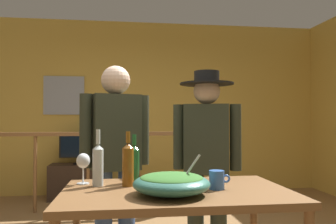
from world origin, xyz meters
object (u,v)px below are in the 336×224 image
object	(u,v)px
person_standing_right	(207,153)
wine_glass	(83,162)
framed_picture	(64,95)
flat_screen_tv	(80,146)
wine_bottle_clear	(98,164)
stair_railing	(103,158)
tv_console	(80,181)
salad_bowl	(171,183)
serving_table	(176,204)
person_standing_left	(115,153)
mug_blue	(217,180)
wine_bottle_amber	(128,163)
wine_bottle_green	(134,163)

from	to	relation	value
person_standing_right	wine_glass	bearing A→B (deg)	45.85
framed_picture	person_standing_right	distance (m)	3.41
flat_screen_tv	wine_bottle_clear	distance (m)	3.22
stair_railing	tv_console	xyz separation A→B (m)	(-0.38, 0.71, -0.42)
salad_bowl	wine_glass	distance (m)	0.62
framed_picture	salad_bowl	bearing A→B (deg)	-72.50
salad_bowl	framed_picture	bearing A→B (deg)	107.50
stair_railing	person_standing_right	distance (m)	2.15
flat_screen_tv	serving_table	distance (m)	3.47
person_standing_left	person_standing_right	size ratio (longest dim) A/B	1.02
serving_table	salad_bowl	distance (m)	0.20
serving_table	mug_blue	distance (m)	0.27
wine_glass	wine_bottle_clear	size ratio (longest dim) A/B	0.56
wine_glass	serving_table	bearing A→B (deg)	-23.09
salad_bowl	flat_screen_tv	bearing A→B (deg)	104.46
salad_bowl	wine_glass	size ratio (longest dim) A/B	2.17
stair_railing	serving_table	distance (m)	2.72
stair_railing	salad_bowl	world-z (taller)	stair_railing
serving_table	mug_blue	world-z (taller)	mug_blue
tv_console	mug_blue	size ratio (longest dim) A/B	7.36
wine_glass	wine_bottle_amber	world-z (taller)	wine_bottle_amber
mug_blue	salad_bowl	bearing A→B (deg)	-159.19
tv_console	wine_bottle_amber	xyz separation A→B (m)	(0.67, -3.24, 0.67)
wine_bottle_amber	wine_glass	bearing A→B (deg)	159.17
tv_console	wine_bottle_amber	distance (m)	3.38
wine_bottle_amber	mug_blue	size ratio (longest dim) A/B	2.64
flat_screen_tv	serving_table	xyz separation A→B (m)	(0.94, -3.34, -0.08)
mug_blue	person_standing_right	xyz separation A→B (m)	(0.13, 0.75, 0.08)
salad_bowl	wine_bottle_clear	world-z (taller)	wine_bottle_clear
wine_glass	person_standing_left	distance (m)	0.53
framed_picture	stair_railing	bearing A→B (deg)	-55.95
tv_console	wine_bottle_green	bearing A→B (deg)	-77.15
serving_table	wine_glass	distance (m)	0.63
wine_bottle_clear	wine_bottle_green	world-z (taller)	wine_bottle_clear
framed_picture	wine_bottle_green	distance (m)	3.62
flat_screen_tv	person_standing_left	size ratio (longest dim) A/B	0.38
framed_picture	serving_table	world-z (taller)	framed_picture
salad_bowl	person_standing_left	xyz separation A→B (m)	(-0.31, 0.86, 0.08)
stair_railing	tv_console	distance (m)	0.91
tv_console	salad_bowl	xyz separation A→B (m)	(0.89, -3.50, 0.60)
mug_blue	wine_bottle_green	bearing A→B (deg)	148.63
tv_console	mug_blue	xyz separation A→B (m)	(1.17, -3.40, 0.59)
person_standing_left	wine_bottle_clear	bearing A→B (deg)	64.07
flat_screen_tv	wine_bottle_green	xyz separation A→B (m)	(0.71, -3.09, 0.12)
stair_railing	wine_bottle_clear	world-z (taller)	wine_bottle_clear
salad_bowl	stair_railing	bearing A→B (deg)	100.52
wine_glass	wine_bottle_green	world-z (taller)	wine_bottle_green
tv_console	person_standing_left	bearing A→B (deg)	-77.56
tv_console	wine_bottle_green	xyz separation A→B (m)	(0.71, -3.12, 0.66)
wine_glass	person_standing_right	size ratio (longest dim) A/B	0.12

